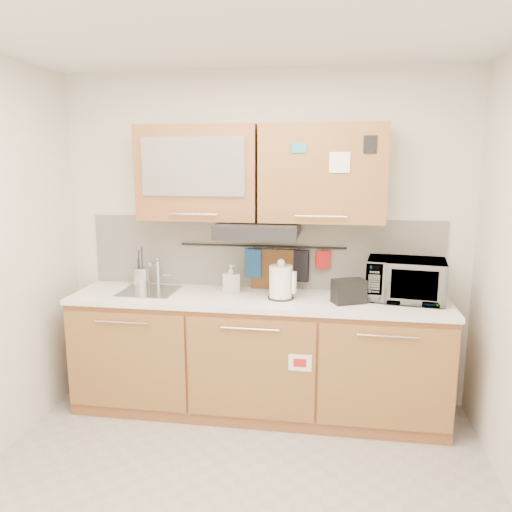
% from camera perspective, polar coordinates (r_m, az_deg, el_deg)
% --- Properties ---
extents(ceiling, '(3.20, 3.20, 0.00)m').
position_cam_1_polar(ceiling, '(2.52, -4.49, 26.33)').
color(ceiling, white).
rests_on(ceiling, wall_back).
extents(wall_back, '(3.20, 0.00, 3.20)m').
position_cam_1_polar(wall_back, '(3.96, 0.79, 1.82)').
color(wall_back, silver).
rests_on(wall_back, ground).
extents(base_cabinet, '(2.80, 0.64, 0.88)m').
position_cam_1_polar(base_cabinet, '(3.92, 0.11, -11.95)').
color(base_cabinet, '#995F36').
rests_on(base_cabinet, floor).
extents(countertop, '(2.82, 0.62, 0.04)m').
position_cam_1_polar(countertop, '(3.75, 0.11, -4.98)').
color(countertop, white).
rests_on(countertop, base_cabinet).
extents(backsplash, '(2.80, 0.02, 0.56)m').
position_cam_1_polar(backsplash, '(3.97, 0.77, 0.37)').
color(backsplash, silver).
rests_on(backsplash, countertop).
extents(upper_cabinets, '(1.82, 0.37, 0.70)m').
position_cam_1_polar(upper_cabinets, '(3.74, 0.35, 9.45)').
color(upper_cabinets, '#995F36').
rests_on(upper_cabinets, wall_back).
extents(range_hood, '(0.60, 0.46, 0.10)m').
position_cam_1_polar(range_hood, '(3.70, 0.25, 3.05)').
color(range_hood, black).
rests_on(range_hood, upper_cabinets).
extents(sink, '(0.42, 0.40, 0.26)m').
position_cam_1_polar(sink, '(3.97, -12.07, -3.94)').
color(sink, silver).
rests_on(sink, countertop).
extents(utensil_rail, '(1.30, 0.02, 0.02)m').
position_cam_1_polar(utensil_rail, '(3.92, 0.69, 1.13)').
color(utensil_rail, black).
rests_on(utensil_rail, backsplash).
extents(utensil_crock, '(0.15, 0.15, 0.32)m').
position_cam_1_polar(utensil_crock, '(4.10, -12.93, -2.37)').
color(utensil_crock, '#B3B3B7').
rests_on(utensil_crock, countertop).
extents(kettle, '(0.23, 0.22, 0.30)m').
position_cam_1_polar(kettle, '(3.67, 2.88, -3.07)').
color(kettle, white).
rests_on(kettle, countertop).
extents(toaster, '(0.26, 0.22, 0.17)m').
position_cam_1_polar(toaster, '(3.63, 10.55, -3.95)').
color(toaster, black).
rests_on(toaster, countertop).
extents(microwave, '(0.59, 0.44, 0.30)m').
position_cam_1_polar(microwave, '(3.79, 16.72, -2.62)').
color(microwave, '#999999').
rests_on(microwave, countertop).
extents(soap_bottle, '(0.14, 0.14, 0.22)m').
position_cam_1_polar(soap_bottle, '(3.85, -2.86, -2.57)').
color(soap_bottle, '#999999').
rests_on(soap_bottle, countertop).
extents(cutting_board, '(0.34, 0.03, 0.41)m').
position_cam_1_polar(cutting_board, '(3.94, 1.86, -2.20)').
color(cutting_board, brown).
rests_on(cutting_board, utensil_rail).
extents(oven_mitt, '(0.14, 0.07, 0.23)m').
position_cam_1_polar(oven_mitt, '(3.94, -0.28, -0.81)').
color(oven_mitt, navy).
rests_on(oven_mitt, utensil_rail).
extents(dark_pouch, '(0.16, 0.08, 0.25)m').
position_cam_1_polar(dark_pouch, '(3.90, 4.90, -1.11)').
color(dark_pouch, black).
rests_on(dark_pouch, utensil_rail).
extents(pot_holder, '(0.11, 0.05, 0.14)m').
position_cam_1_polar(pot_holder, '(3.88, 7.67, -0.43)').
color(pot_holder, '#AC1816').
rests_on(pot_holder, utensil_rail).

